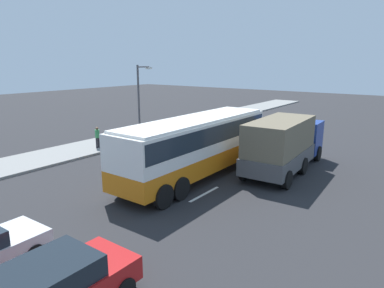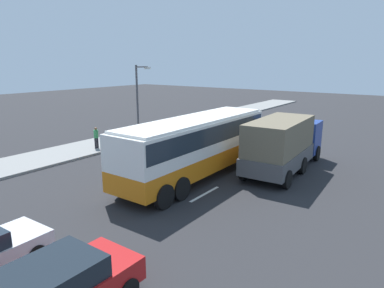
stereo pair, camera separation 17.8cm
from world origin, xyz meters
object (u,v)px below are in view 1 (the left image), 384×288
object	(u,v)px
cargo_truck	(285,143)
pedestrian_near_curb	(97,136)
coach_bus	(197,141)
street_lamp	(140,97)

from	to	relation	value
cargo_truck	pedestrian_near_curb	distance (m)	13.14
coach_bus	pedestrian_near_curb	world-z (taller)	coach_bus
cargo_truck	street_lamp	bearing A→B (deg)	84.63
coach_bus	cargo_truck	size ratio (longest dim) A/B	1.36
cargo_truck	pedestrian_near_curb	bearing A→B (deg)	101.97
street_lamp	pedestrian_near_curb	bearing A→B (deg)	171.57
coach_bus	pedestrian_near_curb	xyz separation A→B (m)	(0.70, 9.31, -1.03)
coach_bus	pedestrian_near_curb	distance (m)	9.40
street_lamp	coach_bus	bearing A→B (deg)	-117.72
street_lamp	cargo_truck	bearing A→B (deg)	-92.62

